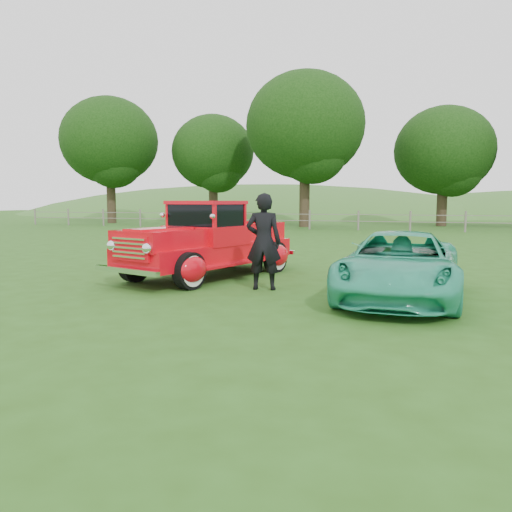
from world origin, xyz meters
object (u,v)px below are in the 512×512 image
(red_pickup, at_px, (208,243))
(teal_sedan, at_px, (400,265))
(tree_mid_west, at_px, (213,152))
(tree_near_east, at_px, (444,151))
(man, at_px, (264,242))
(tree_near_west, at_px, (305,126))
(tree_far_west, at_px, (109,141))

(red_pickup, height_order, teal_sedan, red_pickup)
(tree_mid_west, relative_size, tree_near_east, 1.02)
(tree_mid_west, xyz_separation_m, man, (12.50, -27.14, -4.58))
(tree_near_west, height_order, red_pickup, tree_near_west)
(tree_near_east, xyz_separation_m, man, (-4.50, -28.14, -4.28))
(red_pickup, bearing_deg, tree_near_west, 114.90)
(teal_sedan, bearing_deg, tree_near_east, 88.34)
(teal_sedan, bearing_deg, tree_near_west, 108.50)
(tree_near_east, bearing_deg, man, -99.08)
(tree_mid_west, bearing_deg, teal_sedan, -60.97)
(tree_far_west, distance_m, tree_near_east, 25.21)
(tree_far_west, bearing_deg, red_pickup, -51.88)
(red_pickup, xyz_separation_m, man, (1.73, -1.22, 0.17))
(tree_near_west, distance_m, red_pickup, 23.86)
(tree_far_west, height_order, teal_sedan, tree_far_west)
(tree_near_west, xyz_separation_m, red_pickup, (2.77, -22.92, -6.00))
(teal_sedan, height_order, man, man)
(red_pickup, bearing_deg, teal_sedan, 0.85)
(tree_mid_west, distance_m, teal_sedan, 31.58)
(tree_far_west, relative_size, teal_sedan, 2.26)
(man, bearing_deg, tree_mid_west, -74.91)
(tree_near_west, relative_size, red_pickup, 1.97)
(tree_near_west, height_order, teal_sedan, tree_near_west)
(red_pickup, bearing_deg, tree_mid_west, 130.57)
(tree_far_west, xyz_separation_m, tree_near_east, (25.00, 3.00, -1.24))
(tree_mid_west, height_order, teal_sedan, tree_mid_west)
(tree_near_east, distance_m, red_pickup, 27.99)
(tree_near_west, bearing_deg, red_pickup, -83.11)
(tree_near_east, height_order, teal_sedan, tree_near_east)
(tree_near_west, relative_size, tree_near_east, 1.25)
(tree_mid_west, xyz_separation_m, red_pickup, (10.77, -25.92, -4.75))
(teal_sedan, distance_m, man, 2.66)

